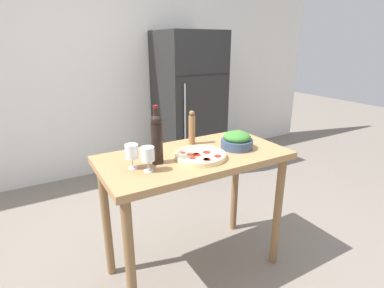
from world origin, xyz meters
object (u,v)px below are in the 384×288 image
(refrigerator, at_px, (188,103))
(homemade_pizza, at_px, (201,155))
(wine_glass_far, at_px, (132,152))
(wine_glass_near, at_px, (148,155))
(salad_bowl, at_px, (237,140))
(wine_bottle, at_px, (157,138))
(pepper_mill, at_px, (192,128))

(refrigerator, height_order, homemade_pizza, refrigerator)
(wine_glass_far, bearing_deg, homemade_pizza, -8.16)
(wine_glass_far, bearing_deg, wine_glass_near, -53.93)
(wine_glass_near, bearing_deg, wine_glass_far, 126.07)
(salad_bowl, bearing_deg, wine_bottle, 177.34)
(refrigerator, height_order, wine_glass_near, refrigerator)
(wine_glass_near, xyz_separation_m, wine_glass_far, (-0.06, 0.09, 0.00))
(refrigerator, distance_m, wine_glass_far, 2.15)
(wine_glass_far, bearing_deg, wine_bottle, 0.29)
(refrigerator, relative_size, wine_bottle, 4.89)
(refrigerator, distance_m, wine_bottle, 2.06)
(wine_glass_near, relative_size, salad_bowl, 0.66)
(wine_bottle, xyz_separation_m, wine_glass_far, (-0.16, -0.00, -0.06))
(wine_bottle, distance_m, homemade_pizza, 0.30)
(refrigerator, bearing_deg, wine_glass_far, -127.71)
(refrigerator, xyz_separation_m, homemade_pizza, (-0.89, -1.76, 0.06))
(wine_glass_near, xyz_separation_m, pepper_mill, (0.44, 0.29, 0.02))
(wine_glass_far, distance_m, homemade_pizza, 0.43)
(wine_glass_far, relative_size, pepper_mill, 0.59)
(pepper_mill, xyz_separation_m, salad_bowl, (0.22, -0.23, -0.06))
(refrigerator, xyz_separation_m, salad_bowl, (-0.59, -1.72, 0.09))
(salad_bowl, xyz_separation_m, homemade_pizza, (-0.31, -0.03, -0.04))
(wine_bottle, height_order, pepper_mill, wine_bottle)
(wine_glass_far, bearing_deg, salad_bowl, -2.02)
(wine_bottle, xyz_separation_m, wine_glass_near, (-0.09, -0.09, -0.06))
(wine_glass_far, distance_m, pepper_mill, 0.54)
(wine_glass_near, bearing_deg, salad_bowl, 5.12)
(wine_bottle, relative_size, wine_glass_far, 2.44)
(refrigerator, height_order, salad_bowl, refrigerator)
(wine_bottle, height_order, homemade_pizza, wine_bottle)
(wine_glass_far, xyz_separation_m, pepper_mill, (0.51, 0.20, 0.02))
(refrigerator, xyz_separation_m, wine_glass_near, (-1.25, -1.78, 0.13))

